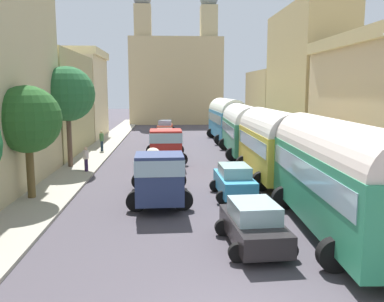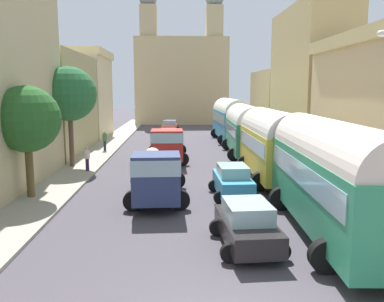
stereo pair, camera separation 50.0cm
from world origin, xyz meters
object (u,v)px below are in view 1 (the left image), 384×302
at_px(parked_bus_2, 243,128).
at_px(parked_bus_3, 227,118).
at_px(car_3, 234,181).
at_px(pedestrian_0, 102,140).
at_px(cargo_truck_1, 166,145).
at_px(car_0, 165,136).
at_px(parked_bus_1, 272,142).
at_px(pedestrian_1, 86,158).
at_px(cargo_truck_0, 159,175).
at_px(car_2, 254,225).
at_px(car_1, 165,126).
at_px(parked_bus_0, 337,172).

relative_size(parked_bus_2, parked_bus_3, 0.97).
xyz_separation_m(car_3, pedestrian_0, (-8.70, 14.68, 0.25)).
bearing_deg(cargo_truck_1, parked_bus_3, 62.91).
xyz_separation_m(car_0, pedestrian_0, (-5.24, -5.05, 0.30)).
xyz_separation_m(parked_bus_1, car_0, (-6.26, 16.04, -1.49)).
xyz_separation_m(parked_bus_3, pedestrian_0, (-11.49, -7.01, -1.34)).
bearing_deg(pedestrian_1, cargo_truck_0, -56.03).
xyz_separation_m(parked_bus_3, car_3, (-2.79, -21.69, -1.59)).
height_order(car_2, pedestrian_0, pedestrian_0).
height_order(parked_bus_2, car_0, parked_bus_2).
xyz_separation_m(cargo_truck_1, pedestrian_1, (-4.97, -3.50, -0.34)).
bearing_deg(car_2, parked_bus_2, 80.47).
bearing_deg(cargo_truck_1, car_2, -79.48).
distance_m(car_1, car_2, 36.84).
height_order(cargo_truck_0, pedestrian_1, cargo_truck_0).
xyz_separation_m(car_1, pedestrian_1, (-4.84, -24.22, 0.22)).
height_order(car_0, car_2, car_2).
bearing_deg(pedestrian_0, car_1, 71.64).
height_order(cargo_truck_0, car_3, cargo_truck_0).
relative_size(car_0, pedestrian_1, 2.47).
relative_size(parked_bus_1, cargo_truck_1, 1.12).
relative_size(parked_bus_1, pedestrian_1, 4.88).
distance_m(cargo_truck_0, cargo_truck_1, 10.44).
height_order(car_2, car_3, car_3).
distance_m(parked_bus_1, car_2, 10.63).
distance_m(car_2, pedestrian_0, 22.60).
bearing_deg(car_2, car_0, 96.70).
xyz_separation_m(cargo_truck_0, car_0, (0.20, 20.52, -0.56)).
xyz_separation_m(cargo_truck_0, car_2, (3.26, -5.55, -0.54)).
distance_m(car_2, car_3, 6.36).
xyz_separation_m(pedestrian_0, pedestrian_1, (0.36, -8.54, -0.08)).
bearing_deg(parked_bus_3, car_1, 125.93).
bearing_deg(pedestrian_0, parked_bus_1, -43.73).
distance_m(parked_bus_0, car_0, 25.86).
relative_size(parked_bus_1, car_3, 2.21).
relative_size(cargo_truck_0, cargo_truck_1, 0.90).
distance_m(parked_bus_2, pedestrian_1, 12.97).
bearing_deg(car_1, parked_bus_3, -54.07).
relative_size(cargo_truck_1, car_3, 1.98).
height_order(parked_bus_0, car_3, parked_bus_0).
bearing_deg(parked_bus_1, parked_bus_0, -90.00).
xyz_separation_m(parked_bus_2, car_2, (-3.19, -19.03, -1.43)).
height_order(car_1, pedestrian_0, pedestrian_0).
distance_m(parked_bus_0, parked_bus_1, 9.00).
relative_size(parked_bus_3, car_0, 2.27).
bearing_deg(parked_bus_2, pedestrian_1, -149.53).
bearing_deg(car_2, car_3, 86.35).
xyz_separation_m(cargo_truck_0, cargo_truck_1, (0.29, 10.44, 0.00)).
bearing_deg(pedestrian_0, cargo_truck_0, -71.97).
xyz_separation_m(parked_bus_2, cargo_truck_0, (-6.45, -13.48, -0.89)).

